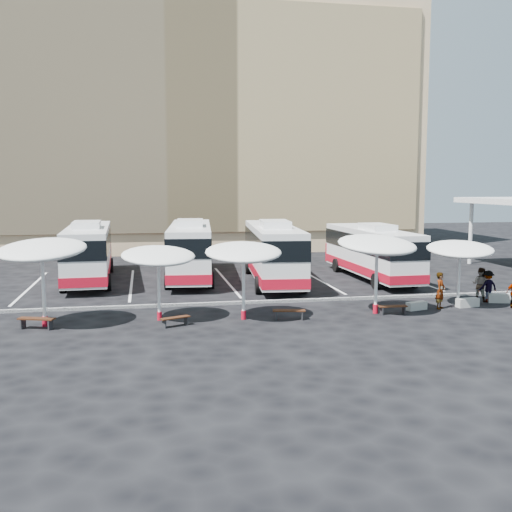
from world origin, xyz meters
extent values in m
plane|color=black|center=(0.00, 0.00, 0.00)|extent=(120.00, 120.00, 0.00)
cube|color=tan|center=(0.00, 32.00, 12.50)|extent=(42.00, 18.00, 25.00)
cube|color=tan|center=(0.00, 22.90, 12.00)|extent=(40.00, 0.30, 20.00)
cylinder|color=white|center=(20.00, 13.00, 2.40)|extent=(0.30, 0.30, 4.80)
cube|color=black|center=(0.00, 0.50, 0.07)|extent=(34.00, 0.25, 0.15)
cube|color=white|center=(-12.00, 8.00, 0.01)|extent=(0.15, 12.00, 0.01)
cube|color=white|center=(-6.00, 8.00, 0.01)|extent=(0.15, 12.00, 0.01)
cube|color=white|center=(0.00, 8.00, 0.01)|extent=(0.15, 12.00, 0.01)
cube|color=white|center=(6.00, 8.00, 0.01)|extent=(0.15, 12.00, 0.01)
cube|color=white|center=(12.00, 8.00, 0.01)|extent=(0.15, 12.00, 0.01)
cube|color=white|center=(-8.69, 9.75, 1.98)|extent=(2.94, 12.28, 3.05)
cube|color=black|center=(-8.69, 9.75, 2.59)|extent=(3.00, 12.34, 1.12)
cube|color=#B00C20|center=(-8.69, 9.75, 0.86)|extent=(3.00, 12.34, 0.56)
cube|color=#B00C20|center=(-8.89, 15.85, 1.22)|extent=(2.61, 0.29, 1.42)
cube|color=white|center=(-8.66, 8.74, 3.71)|extent=(1.73, 3.10, 0.41)
cylinder|color=black|center=(-10.08, 13.27, 0.51)|extent=(0.39, 1.03, 1.02)
cylinder|color=black|center=(-7.54, 13.35, 0.51)|extent=(0.39, 1.03, 1.02)
cylinder|color=black|center=(-9.83, 5.65, 0.51)|extent=(0.39, 1.03, 1.02)
cylinder|color=black|center=(-7.29, 5.73, 0.51)|extent=(0.39, 1.03, 1.02)
cube|color=white|center=(-2.16, 9.59, 2.01)|extent=(3.75, 12.53, 3.09)
cube|color=black|center=(-2.16, 9.59, 2.62)|extent=(3.82, 12.60, 1.13)
cube|color=#B00C20|center=(-2.16, 9.59, 0.87)|extent=(3.82, 12.60, 0.57)
cube|color=#B00C20|center=(-1.57, 15.74, 1.23)|extent=(2.64, 0.46, 1.44)
cube|color=white|center=(-2.26, 8.57, 3.75)|extent=(1.94, 3.23, 0.41)
cylinder|color=black|center=(-3.09, 13.30, 0.51)|extent=(0.46, 1.06, 1.03)
cylinder|color=black|center=(-0.53, 13.05, 0.51)|extent=(0.46, 1.06, 1.03)
cylinder|color=black|center=(-3.84, 5.62, 0.51)|extent=(0.46, 1.06, 1.03)
cylinder|color=black|center=(-1.28, 5.37, 0.51)|extent=(0.46, 1.06, 1.03)
cube|color=white|center=(2.87, 7.14, 2.02)|extent=(3.81, 12.66, 3.12)
cube|color=black|center=(2.87, 7.14, 2.65)|extent=(3.87, 12.72, 1.14)
cube|color=#B00C20|center=(2.87, 7.14, 0.88)|extent=(3.87, 12.72, 0.57)
cube|color=#B00C20|center=(3.48, 13.34, 1.25)|extent=(2.67, 0.47, 1.45)
cube|color=white|center=(2.77, 6.10, 3.79)|extent=(1.96, 3.26, 0.42)
cylinder|color=black|center=(1.94, 10.88, 0.52)|extent=(0.46, 1.07, 1.04)
cylinder|color=black|center=(4.52, 10.63, 0.52)|extent=(0.46, 1.07, 1.04)
cylinder|color=black|center=(1.17, 3.13, 0.52)|extent=(0.46, 1.07, 1.04)
cylinder|color=black|center=(3.76, 2.87, 0.52)|extent=(0.46, 1.07, 1.04)
cube|color=white|center=(9.50, 7.24, 1.87)|extent=(2.55, 11.53, 2.88)
cube|color=black|center=(9.50, 7.24, 2.44)|extent=(2.61, 11.59, 1.05)
cube|color=#B00C20|center=(9.50, 7.24, 0.81)|extent=(2.61, 11.59, 0.53)
cube|color=#B00C20|center=(9.43, 12.99, 1.15)|extent=(2.46, 0.22, 1.34)
cube|color=white|center=(9.52, 6.28, 3.50)|extent=(1.57, 2.90, 0.38)
cylinder|color=black|center=(8.26, 10.58, 0.48)|extent=(0.35, 0.96, 0.96)
cylinder|color=black|center=(10.66, 10.61, 0.48)|extent=(0.35, 0.96, 0.96)
cylinder|color=black|center=(8.36, 3.39, 0.48)|extent=(0.35, 0.96, 0.96)
cylinder|color=black|center=(10.75, 3.42, 0.48)|extent=(0.35, 0.96, 0.96)
cylinder|color=white|center=(-9.52, -2.79, 1.67)|extent=(0.19, 0.19, 3.34)
cylinder|color=#B00C20|center=(-9.52, -2.79, 0.22)|extent=(0.30, 0.30, 0.45)
ellipsoid|color=white|center=(-9.52, -2.79, 3.40)|extent=(4.62, 4.66, 1.15)
cylinder|color=white|center=(-4.55, -2.50, 1.47)|extent=(0.16, 0.16, 2.94)
cylinder|color=#B00C20|center=(-4.55, -2.50, 0.20)|extent=(0.25, 0.25, 0.39)
ellipsoid|color=white|center=(-4.55, -2.50, 2.99)|extent=(3.93, 3.96, 1.01)
cylinder|color=white|center=(-0.72, -3.04, 1.54)|extent=(0.15, 0.15, 3.08)
cylinder|color=#B00C20|center=(-0.72, -3.04, 0.21)|extent=(0.24, 0.24, 0.41)
ellipsoid|color=white|center=(-0.72, -3.04, 3.13)|extent=(3.72, 3.77, 1.06)
cylinder|color=white|center=(5.76, -2.96, 1.65)|extent=(0.18, 0.18, 3.29)
cylinder|color=#B00C20|center=(5.76, -2.96, 0.22)|extent=(0.28, 0.28, 0.44)
ellipsoid|color=white|center=(5.76, -2.96, 3.35)|extent=(4.30, 4.34, 1.13)
cylinder|color=white|center=(10.51, -2.20, 1.45)|extent=(0.17, 0.17, 2.91)
cylinder|color=#B00C20|center=(10.51, -2.20, 0.19)|extent=(0.27, 0.27, 0.39)
ellipsoid|color=white|center=(10.51, -2.20, 2.96)|extent=(4.17, 4.20, 1.00)
cube|color=black|center=(-9.80, -3.23, 0.45)|extent=(1.64, 0.91, 0.06)
cube|color=black|center=(-10.40, -3.02, 0.21)|extent=(0.19, 0.40, 0.42)
cube|color=black|center=(-9.20, -3.43, 0.21)|extent=(0.19, 0.40, 0.42)
cube|color=black|center=(-3.90, -3.84, 0.38)|extent=(1.37, 0.86, 0.05)
cube|color=black|center=(-4.39, -4.05, 0.18)|extent=(0.18, 0.33, 0.36)
cube|color=black|center=(-3.41, -3.62, 0.18)|extent=(0.18, 0.33, 0.36)
cube|color=black|center=(1.32, -3.50, 0.43)|extent=(1.55, 0.68, 0.06)
cube|color=black|center=(0.73, -3.38, 0.20)|extent=(0.13, 0.38, 0.40)
cube|color=black|center=(1.91, -3.61, 0.20)|extent=(0.13, 0.38, 0.40)
cube|color=black|center=(6.49, -3.30, 0.39)|extent=(1.39, 0.44, 0.06)
cube|color=black|center=(5.95, -3.27, 0.18)|extent=(0.07, 0.35, 0.37)
cube|color=black|center=(7.04, -3.33, 0.18)|extent=(0.07, 0.35, 0.37)
cube|color=#979792|center=(8.07, -2.57, 0.20)|extent=(1.15, 0.66, 0.41)
cube|color=#979792|center=(10.95, -2.37, 0.22)|extent=(1.24, 0.58, 0.45)
cube|color=#979792|center=(13.25, -1.65, 0.24)|extent=(1.36, 0.77, 0.48)
imported|color=black|center=(9.36, -2.53, 0.92)|extent=(0.79, 0.79, 1.84)
imported|color=black|center=(12.42, -1.10, 0.91)|extent=(1.09, 1.12, 1.81)
imported|color=black|center=(12.66, -1.38, 0.84)|extent=(1.15, 0.74, 1.69)
camera|label=1|loc=(-5.17, -29.77, 6.20)|focal=42.00mm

